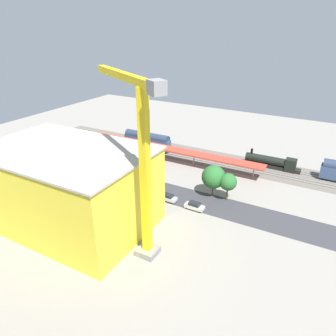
{
  "coord_description": "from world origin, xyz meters",
  "views": [
    {
      "loc": [
        -42.71,
        65.17,
        38.66
      ],
      "look_at": [
        -6.65,
        1.56,
        4.9
      ],
      "focal_mm": 33.36,
      "sensor_mm": 36.0,
      "label": 1
    }
  ],
  "objects_px": {
    "construction_building": "(69,188)",
    "parked_car_2": "(143,192)",
    "street_tree_1": "(79,147)",
    "parked_car_5": "(81,173)",
    "street_tree_4": "(136,159)",
    "tower_crane": "(140,157)",
    "freight_coach_far": "(147,140)",
    "locomotive": "(273,163)",
    "platform_canopy_near": "(168,149)",
    "box_truck_0": "(100,175)",
    "street_tree_2": "(213,177)",
    "parked_car_3": "(120,185)",
    "parked_car_4": "(99,179)",
    "parked_car_6": "(63,168)",
    "parked_car_7": "(48,163)",
    "traffic_light": "(93,168)",
    "parked_car_1": "(168,198)",
    "street_tree_0": "(93,148)",
    "street_tree_5": "(72,145)",
    "parked_car_0": "(194,206)",
    "box_truck_1": "(115,182)",
    "street_tree_3": "(228,182)"
  },
  "relations": [
    {
      "from": "parked_car_2",
      "to": "parked_car_5",
      "type": "distance_m",
      "value": 21.44
    },
    {
      "from": "platform_canopy_near",
      "to": "parked_car_5",
      "type": "relative_size",
      "value": 13.17
    },
    {
      "from": "street_tree_1",
      "to": "parked_car_7",
      "type": "bearing_deg",
      "value": 53.74
    },
    {
      "from": "parked_car_5",
      "to": "street_tree_4",
      "type": "relative_size",
      "value": 0.7
    },
    {
      "from": "construction_building",
      "to": "street_tree_1",
      "type": "relative_size",
      "value": 4.61
    },
    {
      "from": "parked_car_6",
      "to": "street_tree_0",
      "type": "height_order",
      "value": "street_tree_0"
    },
    {
      "from": "street_tree_0",
      "to": "box_truck_0",
      "type": "bearing_deg",
      "value": 138.63
    },
    {
      "from": "parked_car_6",
      "to": "parked_car_7",
      "type": "height_order",
      "value": "parked_car_7"
    },
    {
      "from": "street_tree_4",
      "to": "parked_car_1",
      "type": "bearing_deg",
      "value": 150.56
    },
    {
      "from": "parked_car_0",
      "to": "parked_car_6",
      "type": "relative_size",
      "value": 1.12
    },
    {
      "from": "street_tree_0",
      "to": "parked_car_7",
      "type": "bearing_deg",
      "value": 38.87
    },
    {
      "from": "parked_car_6",
      "to": "freight_coach_far",
      "type": "bearing_deg",
      "value": -113.48
    },
    {
      "from": "platform_canopy_near",
      "to": "parked_car_3",
      "type": "bearing_deg",
      "value": 84.73
    },
    {
      "from": "street_tree_3",
      "to": "parked_car_4",
      "type": "bearing_deg",
      "value": 13.06
    },
    {
      "from": "parked_car_3",
      "to": "box_truck_1",
      "type": "bearing_deg",
      "value": 45.7
    },
    {
      "from": "locomotive",
      "to": "parked_car_6",
      "type": "height_order",
      "value": "locomotive"
    },
    {
      "from": "parked_car_2",
      "to": "street_tree_1",
      "type": "distance_m",
      "value": 30.65
    },
    {
      "from": "freight_coach_far",
      "to": "box_truck_0",
      "type": "height_order",
      "value": "freight_coach_far"
    },
    {
      "from": "parked_car_4",
      "to": "street_tree_5",
      "type": "relative_size",
      "value": 0.63
    },
    {
      "from": "parked_car_2",
      "to": "street_tree_1",
      "type": "xyz_separation_m",
      "value": [
        29.19,
        -8.54,
        3.76
      ]
    },
    {
      "from": "platform_canopy_near",
      "to": "street_tree_0",
      "type": "distance_m",
      "value": 22.63
    },
    {
      "from": "street_tree_5",
      "to": "parked_car_1",
      "type": "bearing_deg",
      "value": 167.82
    },
    {
      "from": "parked_car_6",
      "to": "street_tree_3",
      "type": "distance_m",
      "value": 47.9
    },
    {
      "from": "street_tree_4",
      "to": "parked_car_2",
      "type": "bearing_deg",
      "value": 132.15
    },
    {
      "from": "parked_car_0",
      "to": "parked_car_7",
      "type": "height_order",
      "value": "parked_car_0"
    },
    {
      "from": "locomotive",
      "to": "street_tree_3",
      "type": "relative_size",
      "value": 2.27
    },
    {
      "from": "parked_car_1",
      "to": "street_tree_2",
      "type": "height_order",
      "value": "street_tree_2"
    },
    {
      "from": "parked_car_1",
      "to": "box_truck_1",
      "type": "height_order",
      "value": "box_truck_1"
    },
    {
      "from": "street_tree_0",
      "to": "platform_canopy_near",
      "type": "bearing_deg",
      "value": -146.45
    },
    {
      "from": "parked_car_5",
      "to": "parked_car_7",
      "type": "bearing_deg",
      "value": -0.39
    },
    {
      "from": "parked_car_3",
      "to": "box_truck_0",
      "type": "bearing_deg",
      "value": -3.82
    },
    {
      "from": "parked_car_6",
      "to": "box_truck_1",
      "type": "bearing_deg",
      "value": 177.56
    },
    {
      "from": "freight_coach_far",
      "to": "parked_car_2",
      "type": "distance_m",
      "value": 31.99
    },
    {
      "from": "street_tree_1",
      "to": "traffic_light",
      "type": "xyz_separation_m",
      "value": [
        -13.97,
        9.13,
        -0.24
      ]
    },
    {
      "from": "parked_car_6",
      "to": "parked_car_7",
      "type": "relative_size",
      "value": 0.99
    },
    {
      "from": "traffic_light",
      "to": "street_tree_0",
      "type": "bearing_deg",
      "value": -47.96
    },
    {
      "from": "construction_building",
      "to": "parked_car_2",
      "type": "bearing_deg",
      "value": -112.8
    },
    {
      "from": "locomotive",
      "to": "street_tree_5",
      "type": "relative_size",
      "value": 2.38
    },
    {
      "from": "parked_car_1",
      "to": "parked_car_4",
      "type": "distance_m",
      "value": 21.22
    },
    {
      "from": "construction_building",
      "to": "tower_crane",
      "type": "bearing_deg",
      "value": 178.92
    },
    {
      "from": "parked_car_4",
      "to": "street_tree_4",
      "type": "height_order",
      "value": "street_tree_4"
    },
    {
      "from": "parked_car_4",
      "to": "traffic_light",
      "type": "relative_size",
      "value": 0.66
    },
    {
      "from": "parked_car_5",
      "to": "box_truck_1",
      "type": "relative_size",
      "value": 0.54
    },
    {
      "from": "locomotive",
      "to": "street_tree_0",
      "type": "xyz_separation_m",
      "value": [
        48.69,
        22.93,
        3.01
      ]
    },
    {
      "from": "freight_coach_far",
      "to": "parked_car_6",
      "type": "xyz_separation_m",
      "value": [
        11.73,
        27.01,
        -2.27
      ]
    },
    {
      "from": "tower_crane",
      "to": "freight_coach_far",
      "type": "bearing_deg",
      "value": -57.71
    },
    {
      "from": "box_truck_0",
      "to": "street_tree_2",
      "type": "xyz_separation_m",
      "value": [
        -29.8,
        -7.18,
        3.63
      ]
    },
    {
      "from": "construction_building",
      "to": "tower_crane",
      "type": "relative_size",
      "value": 1.04
    },
    {
      "from": "locomotive",
      "to": "platform_canopy_near",
      "type": "bearing_deg",
      "value": 19.28
    },
    {
      "from": "parked_car_0",
      "to": "street_tree_3",
      "type": "relative_size",
      "value": 0.66
    }
  ]
}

